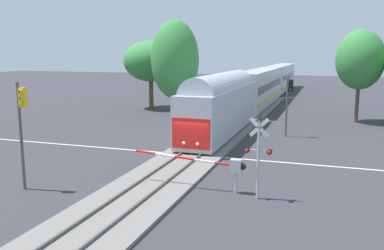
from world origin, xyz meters
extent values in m
plane|color=#333338|center=(0.00, 0.00, 0.00)|extent=(220.00, 220.00, 0.00)
cube|color=beige|center=(0.00, 0.00, 0.00)|extent=(44.00, 0.20, 0.01)
cube|color=slate|center=(0.00, 0.00, 0.09)|extent=(4.40, 80.00, 0.18)
cube|color=#56514C|center=(-0.72, 0.00, 0.25)|extent=(0.10, 80.00, 0.14)
cube|color=#56514C|center=(0.72, 0.00, 0.25)|extent=(0.10, 80.00, 0.14)
cube|color=#B2B7C1|center=(0.00, 7.54, 2.27)|extent=(3.00, 16.50, 3.90)
cube|color=red|center=(0.00, -0.73, 1.69)|extent=(2.76, 0.08, 2.15)
cylinder|color=#B2B7C1|center=(0.00, 7.54, 4.10)|extent=(2.76, 14.85, 2.76)
sphere|color=#F4F2CC|center=(-0.50, -0.74, 1.00)|extent=(0.24, 0.24, 0.24)
sphere|color=#F4F2CC|center=(0.50, -0.74, 1.00)|extent=(0.24, 0.24, 0.24)
cube|color=#B7BCC6|center=(0.00, 28.57, 2.62)|extent=(3.00, 23.76, 4.60)
cube|color=black|center=(1.51, 28.57, 2.92)|extent=(0.04, 21.38, 0.90)
cube|color=gold|center=(1.52, 28.57, 1.47)|extent=(0.04, 21.86, 0.36)
cube|color=#B7BCC6|center=(0.00, 53.23, 2.62)|extent=(3.00, 23.76, 4.60)
cube|color=black|center=(1.51, 53.23, 2.92)|extent=(0.04, 21.38, 0.90)
cube|color=gold|center=(1.52, 53.23, 1.47)|extent=(0.04, 21.86, 0.36)
cylinder|color=#B7B7BC|center=(4.55, -6.91, 0.55)|extent=(0.14, 0.14, 1.10)
cube|color=#B7B7BC|center=(4.55, -6.91, 1.45)|extent=(0.56, 0.40, 0.70)
sphere|color=black|center=(4.90, -6.91, 1.45)|extent=(0.36, 0.36, 0.36)
cylinder|color=red|center=(3.99, -6.91, 1.49)|extent=(1.13, 0.12, 0.19)
cylinder|color=white|center=(2.86, -6.91, 1.56)|extent=(1.13, 0.12, 0.19)
cylinder|color=red|center=(1.74, -6.91, 1.64)|extent=(1.13, 0.12, 0.19)
cylinder|color=white|center=(0.62, -6.91, 1.71)|extent=(1.13, 0.12, 0.19)
cylinder|color=red|center=(-0.50, -6.91, 1.78)|extent=(1.13, 0.12, 0.19)
sphere|color=red|center=(-1.07, -6.91, 1.82)|extent=(0.14, 0.14, 0.14)
cylinder|color=#B2B2B7|center=(5.75, -7.38, 1.99)|extent=(0.14, 0.14, 3.97)
cube|color=white|center=(5.75, -7.40, 3.62)|extent=(0.98, 0.05, 0.98)
cube|color=white|center=(5.75, -7.40, 3.62)|extent=(0.98, 0.05, 0.98)
cube|color=#B2B2B7|center=(5.75, -7.38, 2.46)|extent=(1.10, 0.08, 0.08)
cylinder|color=black|center=(5.20, -7.48, 2.46)|extent=(0.26, 0.18, 0.26)
cylinder|color=black|center=(6.30, -7.48, 2.46)|extent=(0.26, 0.18, 0.26)
sphere|color=red|center=(5.20, -7.58, 2.46)|extent=(0.20, 0.20, 0.20)
sphere|color=red|center=(6.30, -7.58, 2.46)|extent=(0.20, 0.20, 0.20)
cone|color=black|center=(5.75, -7.38, 4.09)|extent=(0.28, 0.28, 0.22)
cylinder|color=#4C4C51|center=(5.50, 8.75, 2.62)|extent=(0.16, 0.16, 5.25)
cube|color=black|center=(5.78, 8.75, 4.45)|extent=(0.34, 0.26, 1.00)
sphere|color=#262626|center=(5.78, 8.60, 4.77)|extent=(0.20, 0.20, 0.20)
cylinder|color=black|center=(5.78, 8.57, 4.77)|extent=(0.24, 0.10, 0.24)
sphere|color=#262626|center=(5.78, 8.60, 4.45)|extent=(0.20, 0.20, 0.20)
cylinder|color=black|center=(5.78, 8.57, 4.45)|extent=(0.24, 0.10, 0.24)
sphere|color=green|center=(5.78, 8.60, 4.13)|extent=(0.20, 0.20, 0.20)
cylinder|color=black|center=(5.78, 8.57, 4.13)|extent=(0.24, 0.10, 0.24)
cylinder|color=#4C4C51|center=(-6.28, -9.89, 2.86)|extent=(0.16, 0.16, 5.73)
cube|color=gold|center=(-6.00, -9.89, 4.93)|extent=(0.34, 0.26, 1.00)
sphere|color=#262626|center=(-6.00, -10.04, 5.25)|extent=(0.20, 0.20, 0.20)
cylinder|color=gold|center=(-6.00, -10.07, 5.25)|extent=(0.24, 0.10, 0.24)
sphere|color=#262626|center=(-6.00, -10.04, 4.93)|extent=(0.20, 0.20, 0.20)
cylinder|color=gold|center=(-6.00, -10.07, 4.93)|extent=(0.24, 0.10, 0.24)
sphere|color=green|center=(-6.00, -10.04, 4.61)|extent=(0.20, 0.20, 0.20)
cylinder|color=gold|center=(-6.00, -10.07, 4.61)|extent=(0.24, 0.10, 0.24)
cylinder|color=brown|center=(11.72, 18.75, 2.10)|extent=(0.38, 0.38, 4.19)
ellipsoid|color=#38843D|center=(11.72, 18.75, 6.49)|extent=(4.83, 4.83, 6.12)
cylinder|color=brown|center=(-7.74, 16.66, 1.56)|extent=(0.38, 0.38, 3.11)
ellipsoid|color=#38843D|center=(-7.74, 16.66, 6.43)|extent=(5.39, 5.39, 8.85)
cylinder|color=brown|center=(-13.18, 22.12, 2.08)|extent=(0.58, 0.58, 4.16)
ellipsoid|color=#38843D|center=(-13.18, 22.12, 6.13)|extent=(6.96, 6.96, 5.26)
camera|label=1|loc=(8.87, -26.99, 7.19)|focal=38.43mm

